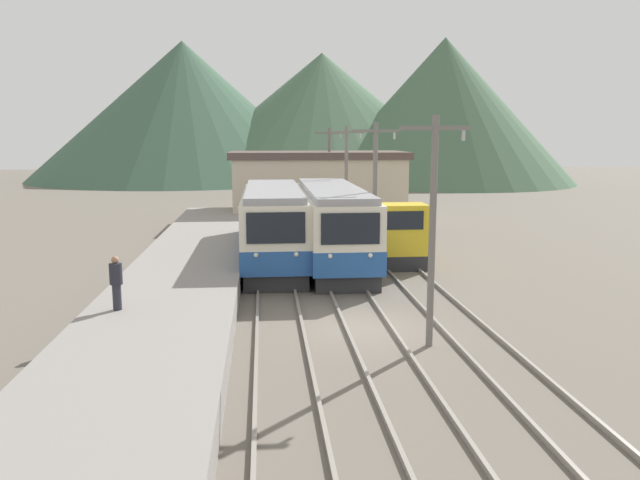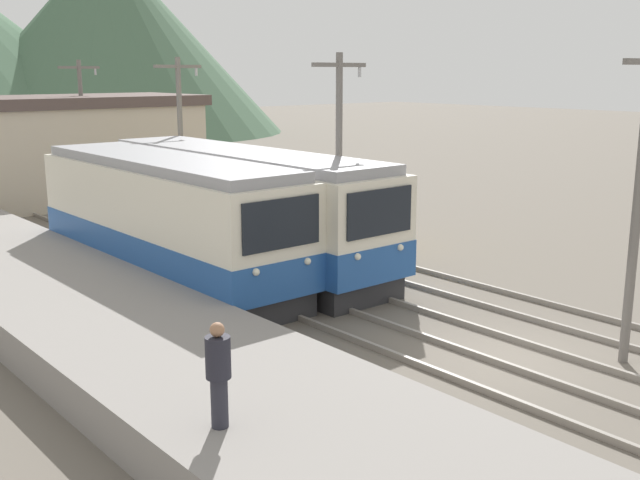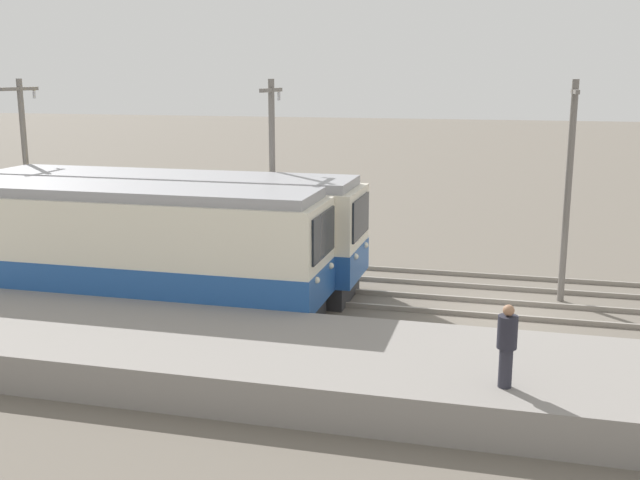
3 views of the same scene
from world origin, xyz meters
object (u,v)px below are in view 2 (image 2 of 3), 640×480
(commuter_train_left, at_px, (167,225))
(catenary_mast_distant, at_px, (83,124))
(shunting_locomotive, at_px, (314,217))
(catenary_mast_near, at_px, (639,195))
(person_on_platform, at_px, (218,371))
(catenary_mast_mid, at_px, (339,157))
(commuter_train_center, at_px, (242,212))
(catenary_mast_far, at_px, (181,137))

(commuter_train_left, bearing_deg, catenary_mast_distant, 74.61)
(shunting_locomotive, distance_m, catenary_mast_near, 12.45)
(catenary_mast_near, xyz_separation_m, person_on_platform, (-9.19, 1.56, -1.85))
(catenary_mast_near, bearing_deg, shunting_locomotive, 82.98)
(catenary_mast_near, relative_size, catenary_mast_distant, 1.00)
(shunting_locomotive, bearing_deg, catenary_mast_mid, -116.87)
(commuter_train_center, relative_size, catenary_mast_far, 1.88)
(shunting_locomotive, distance_m, catenary_mast_distant, 15.67)
(commuter_train_left, bearing_deg, catenary_mast_mid, -32.13)
(shunting_locomotive, bearing_deg, commuter_train_left, -177.64)
(person_on_platform, bearing_deg, commuter_train_center, 53.95)
(catenary_mast_mid, relative_size, person_on_platform, 4.03)
(commuter_train_center, xyz_separation_m, catenary_mast_mid, (1.51, -2.94, 1.91))
(catenary_mast_near, height_order, catenary_mast_distant, same)
(commuter_train_left, xyz_separation_m, person_on_platform, (-4.89, -10.32, 0.06))
(catenary_mast_far, distance_m, person_on_platform, 19.23)
(catenary_mast_far, xyz_separation_m, catenary_mast_distant, (0.00, 9.18, 0.00))
(commuter_train_center, bearing_deg, shunting_locomotive, 0.02)
(commuter_train_left, distance_m, commuter_train_center, 2.81)
(shunting_locomotive, xyz_separation_m, catenary_mast_distant, (-1.49, 15.41, 2.42))
(shunting_locomotive, relative_size, catenary_mast_near, 0.77)
(commuter_train_left, relative_size, person_on_platform, 6.77)
(shunting_locomotive, height_order, catenary_mast_far, catenary_mast_far)
(shunting_locomotive, bearing_deg, commuter_train_center, -179.98)
(person_on_platform, bearing_deg, catenary_mast_near, -9.64)
(commuter_train_left, xyz_separation_m, catenary_mast_far, (4.31, 6.47, 1.91))
(catenary_mast_mid, distance_m, person_on_platform, 12.08)
(catenary_mast_mid, bearing_deg, commuter_train_center, 117.13)
(catenary_mast_distant, relative_size, person_on_platform, 4.03)
(shunting_locomotive, distance_m, person_on_platform, 15.03)
(commuter_train_center, bearing_deg, catenary_mast_near, -82.91)
(catenary_mast_near, relative_size, catenary_mast_mid, 1.00)
(shunting_locomotive, relative_size, catenary_mast_distant, 0.77)
(commuter_train_left, bearing_deg, catenary_mast_near, -70.07)
(commuter_train_left, bearing_deg, shunting_locomotive, 2.36)
(commuter_train_left, bearing_deg, person_on_platform, -115.34)
(catenary_mast_far, relative_size, person_on_platform, 4.03)
(catenary_mast_near, height_order, catenary_mast_far, same)
(commuter_train_center, distance_m, catenary_mast_distant, 15.60)
(commuter_train_left, relative_size, commuter_train_center, 0.89)
(catenary_mast_mid, distance_m, catenary_mast_distant, 18.35)
(catenary_mast_far, bearing_deg, person_on_platform, -118.70)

